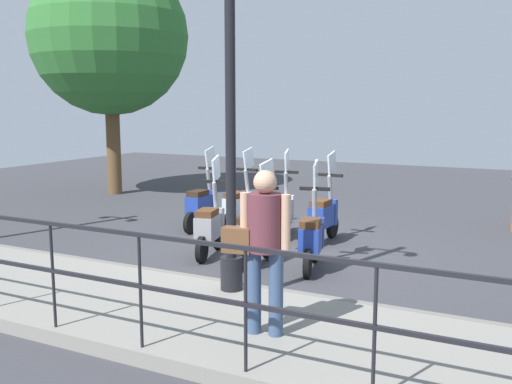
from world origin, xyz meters
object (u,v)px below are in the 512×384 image
(scooter_near_1, at_px, (254,233))
(scooter_near_2, at_px, (210,225))
(lamp_post_near, at_px, (231,134))
(scooter_far_3, at_px, (202,204))
(tree_large, at_px, (109,37))
(scooter_far_0, at_px, (324,215))
(scooter_far_1, at_px, (283,210))
(scooter_near_0, at_px, (312,237))
(scooter_far_2, at_px, (239,206))
(pedestrian_with_bag, at_px, (263,240))

(scooter_near_1, relative_size, scooter_near_2, 1.00)
(lamp_post_near, distance_m, scooter_far_3, 4.31)
(tree_large, bearing_deg, scooter_far_0, -111.24)
(tree_large, relative_size, scooter_far_0, 3.91)
(scooter_far_3, bearing_deg, scooter_far_1, -87.06)
(tree_large, relative_size, scooter_near_0, 3.91)
(lamp_post_near, relative_size, scooter_far_2, 2.73)
(lamp_post_near, bearing_deg, scooter_near_0, -12.91)
(scooter_near_1, bearing_deg, lamp_post_near, -155.18)
(scooter_far_0, height_order, scooter_far_1, same)
(scooter_near_1, bearing_deg, scooter_near_2, 86.17)
(tree_large, distance_m, scooter_far_0, 8.05)
(scooter_near_0, xyz_separation_m, scooter_far_0, (1.61, 0.40, 0.00))
(tree_large, bearing_deg, scooter_near_0, -120.62)
(scooter_near_1, height_order, scooter_near_2, same)
(pedestrian_with_bag, distance_m, scooter_far_2, 5.13)
(scooter_far_2, bearing_deg, lamp_post_near, -149.76)
(scooter_near_0, distance_m, scooter_far_0, 1.65)
(scooter_far_0, height_order, scooter_far_2, same)
(lamp_post_near, relative_size, scooter_far_3, 2.73)
(scooter_near_0, distance_m, scooter_far_2, 2.68)
(pedestrian_with_bag, relative_size, scooter_near_0, 1.03)
(scooter_far_3, bearing_deg, pedestrian_with_bag, -143.07)
(scooter_near_1, relative_size, scooter_far_0, 1.00)
(scooter_near_2, height_order, scooter_far_3, same)
(lamp_post_near, xyz_separation_m, tree_large, (5.89, 6.76, 2.01))
(scooter_near_0, height_order, scooter_far_2, same)
(pedestrian_with_bag, height_order, scooter_near_2, pedestrian_with_bag)
(pedestrian_with_bag, relative_size, scooter_far_3, 1.03)
(scooter_near_1, distance_m, scooter_far_2, 2.26)
(scooter_near_0, bearing_deg, scooter_far_3, 47.28)
(pedestrian_with_bag, xyz_separation_m, scooter_near_0, (2.69, 0.53, -0.60))
(lamp_post_near, relative_size, scooter_near_1, 2.73)
(scooter_near_2, bearing_deg, scooter_far_3, 22.77)
(scooter_near_0, relative_size, scooter_far_2, 1.00)
(pedestrian_with_bag, bearing_deg, scooter_far_2, 21.99)
(lamp_post_near, height_order, scooter_far_2, lamp_post_near)
(scooter_far_0, bearing_deg, lamp_post_near, -177.64)
(tree_large, relative_size, scooter_near_1, 3.91)
(scooter_far_2, bearing_deg, scooter_near_0, -125.84)
(lamp_post_near, distance_m, scooter_far_1, 3.75)
(scooter_near_0, distance_m, scooter_near_1, 0.84)
(pedestrian_with_bag, height_order, scooter_far_1, pedestrian_with_bag)
(tree_large, xyz_separation_m, scooter_near_2, (-4.22, -5.46, -3.54))
(tree_large, bearing_deg, pedestrian_with_bag, -132.03)
(pedestrian_with_bag, bearing_deg, scooter_far_1, 12.70)
(pedestrian_with_bag, distance_m, tree_large, 10.74)
(scooter_far_3, bearing_deg, scooter_far_2, -80.43)
(scooter_near_0, relative_size, scooter_far_1, 1.00)
(lamp_post_near, bearing_deg, scooter_far_0, 0.31)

